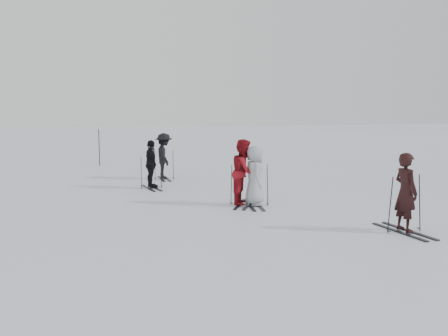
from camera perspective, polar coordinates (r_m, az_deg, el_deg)
name	(u,v)px	position (r m, az deg, el deg)	size (l,w,h in m)	color
ground	(231,206)	(14.52, 0.77, -4.40)	(120.00, 120.00, 0.00)	silver
skier_near_dark	(406,193)	(12.15, 20.04, -2.73)	(0.66, 0.43, 1.81)	black
skier_red	(244,173)	(14.59, 2.31, -0.55)	(0.93, 0.72, 1.91)	maroon
skier_grey	(254,176)	(14.48, 3.51, -0.96)	(0.85, 0.55, 1.73)	#A9AEB2
skier_uphill_left	(151,165)	(17.74, -8.32, 0.37)	(0.98, 0.41, 1.68)	black
skier_uphill_far	(164,157)	(19.95, -6.87, 1.31)	(1.17, 0.67, 1.81)	black
skis_near_dark	(405,203)	(12.19, 20.00, -3.77)	(0.99, 1.87, 1.36)	black
skis_red	(244,184)	(14.63, 2.30, -1.85)	(0.90, 1.69, 1.23)	black
skis_grey	(254,184)	(14.52, 3.50, -1.89)	(0.91, 1.72, 1.26)	black
skis_uphill_left	(151,172)	(17.77, -8.30, -0.43)	(0.86, 1.62, 1.18)	black
skis_uphill_far	(164,164)	(19.99, -6.86, 0.42)	(0.86, 1.62, 1.19)	black
piste_marker	(99,147)	(25.15, -14.08, 2.30)	(0.04, 0.04, 1.78)	black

